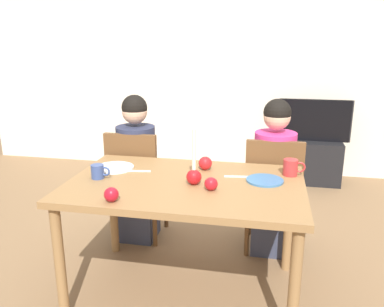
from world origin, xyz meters
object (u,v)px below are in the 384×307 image
mug_right (291,167)px  apple_by_left_plate (205,163)px  tv_stand (311,161)px  apple_near_candle (211,184)px  plate_right (265,180)px  apple_by_right_mug (111,194)px  plate_left (114,168)px  person_left_child (137,171)px  dining_table (185,195)px  person_right_child (273,180)px  chair_left (136,179)px  mug_left (98,172)px  chair_right (273,189)px  tv (314,120)px  candle_centerpiece (194,173)px

mug_right → apple_by_left_plate: bearing=179.6°
tv_stand → apple_near_candle: size_ratio=8.40×
plate_right → apple_by_right_mug: apple_by_right_mug is taller
plate_left → apple_by_right_mug: bearing=-69.4°
tv_stand → apple_by_left_plate: bearing=-113.2°
person_left_child → plate_left: 0.52m
dining_table → person_right_child: bearing=50.7°
dining_table → mug_right: (0.62, 0.25, 0.13)m
chair_left → mug_left: size_ratio=7.44×
person_right_child → mug_left: person_right_child is taller
chair_right → chair_left: bearing=180.0°
tv → mug_left: bearing=-122.5°
candle_centerpiece → apple_by_right_mug: 0.50m
mug_left → person_left_child: bearing=89.6°
plate_right → person_left_child: bearing=151.7°
mug_left → plate_right: bearing=8.3°
person_left_child → candle_centerpiece: (0.59, -0.67, 0.25)m
mug_right → apple_near_candle: mug_right is taller
apple_by_right_mug → tv_stand: bearing=64.4°
person_right_child → plate_left: 1.16m
apple_by_left_plate → plate_right: bearing=-20.8°
tv → dining_table: bearing=-112.6°
plate_right → mug_right: 0.22m
chair_right → mug_left: chair_right is taller
person_right_child → mug_right: (0.10, -0.39, 0.23)m
dining_table → plate_right: 0.48m
chair_right → tv_stand: size_ratio=1.41×
person_left_child → mug_left: bearing=-90.4°
mug_left → tv: bearing=57.5°
person_left_child → tv: (1.49, 1.66, 0.14)m
chair_left → apple_by_right_mug: (0.21, -0.97, 0.28)m
person_left_child → mug_right: bearing=-18.8°
chair_left → person_right_child: size_ratio=0.77×
plate_right → mug_right: mug_right is taller
candle_centerpiece → apple_near_candle: size_ratio=4.35×
dining_table → apple_by_right_mug: size_ratio=17.91×
tv → plate_left: tv is taller
mug_left → dining_table: bearing=4.4°
person_right_child → apple_by_right_mug: 1.33m
chair_right → apple_near_candle: size_ratio=11.81×
person_right_child → candle_centerpiece: person_right_child is taller
mug_left → apple_by_right_mug: size_ratio=1.55×
plate_right → tv: bearing=77.4°
chair_right → tv: (0.43, 1.69, 0.20)m
chair_left → apple_by_right_mug: size_ratio=11.52×
mug_left → apple_near_candle: bearing=-5.0°
chair_left → plate_right: bearing=-26.8°
dining_table → candle_centerpiece: size_ratio=4.22×
person_left_child → plate_right: bearing=-28.3°
chair_right → candle_centerpiece: candle_centerpiece is taller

